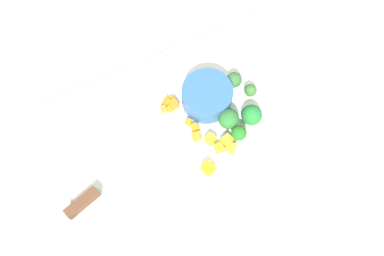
% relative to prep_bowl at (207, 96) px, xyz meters
% --- Properties ---
extents(ground_plane, '(4.00, 4.00, 0.00)m').
position_rel_prep_bowl_xyz_m(ground_plane, '(0.05, 0.04, -0.04)').
color(ground_plane, '#989891').
extents(cutting_board, '(0.52, 0.38, 0.01)m').
position_rel_prep_bowl_xyz_m(cutting_board, '(0.05, 0.04, -0.03)').
color(cutting_board, white).
rests_on(cutting_board, ground_plane).
extents(prep_bowl, '(0.10, 0.10, 0.05)m').
position_rel_prep_bowl_xyz_m(prep_bowl, '(0.00, 0.00, 0.00)').
color(prep_bowl, '#2E5B93').
rests_on(prep_bowl, cutting_board).
extents(chef_knife, '(0.31, 0.10, 0.02)m').
position_rel_prep_bowl_xyz_m(chef_knife, '(0.24, 0.07, -0.02)').
color(chef_knife, silver).
rests_on(chef_knife, cutting_board).
extents(carrot_dice_0, '(0.02, 0.02, 0.01)m').
position_rel_prep_bowl_xyz_m(carrot_dice_0, '(0.06, 0.03, -0.02)').
color(carrot_dice_0, orange).
rests_on(carrot_dice_0, cutting_board).
extents(carrot_dice_1, '(0.02, 0.02, 0.02)m').
position_rel_prep_bowl_xyz_m(carrot_dice_1, '(0.06, -0.02, -0.02)').
color(carrot_dice_1, orange).
rests_on(carrot_dice_1, cutting_board).
extents(carrot_dice_2, '(0.02, 0.02, 0.02)m').
position_rel_prep_bowl_xyz_m(carrot_dice_2, '(0.07, -0.03, -0.02)').
color(carrot_dice_2, orange).
rests_on(carrot_dice_2, cutting_board).
extents(carrot_dice_3, '(0.01, 0.02, 0.01)m').
position_rel_prep_bowl_xyz_m(carrot_dice_3, '(0.05, 0.05, -0.02)').
color(carrot_dice_3, orange).
rests_on(carrot_dice_3, cutting_board).
extents(carrot_dice_4, '(0.02, 0.02, 0.01)m').
position_rel_prep_bowl_xyz_m(carrot_dice_4, '(0.06, 0.06, -0.02)').
color(carrot_dice_4, orange).
rests_on(carrot_dice_4, cutting_board).
extents(carrot_dice_5, '(0.01, 0.01, 0.01)m').
position_rel_prep_bowl_xyz_m(carrot_dice_5, '(0.09, -0.02, -0.02)').
color(carrot_dice_5, orange).
rests_on(carrot_dice_5, cutting_board).
extents(carrot_dice_6, '(0.01, 0.01, 0.01)m').
position_rel_prep_bowl_xyz_m(carrot_dice_6, '(0.08, -0.02, -0.02)').
color(carrot_dice_6, orange).
rests_on(carrot_dice_6, cutting_board).
extents(carrot_dice_7, '(0.01, 0.01, 0.01)m').
position_rel_prep_bowl_xyz_m(carrot_dice_7, '(0.06, -0.04, -0.02)').
color(carrot_dice_7, orange).
rests_on(carrot_dice_7, cutting_board).
extents(pepper_dice_0, '(0.02, 0.02, 0.02)m').
position_rel_prep_bowl_xyz_m(pepper_dice_0, '(0.01, 0.10, -0.01)').
color(pepper_dice_0, yellow).
rests_on(pepper_dice_0, cutting_board).
extents(pepper_dice_1, '(0.02, 0.02, 0.02)m').
position_rel_prep_bowl_xyz_m(pepper_dice_1, '(0.03, 0.10, -0.02)').
color(pepper_dice_1, yellow).
rests_on(pepper_dice_1, cutting_board).
extents(pepper_dice_2, '(0.02, 0.02, 0.02)m').
position_rel_prep_bowl_xyz_m(pepper_dice_2, '(0.03, 0.08, -0.01)').
color(pepper_dice_2, yellow).
rests_on(pepper_dice_2, cutting_board).
extents(pepper_dice_3, '(0.03, 0.03, 0.02)m').
position_rel_prep_bowl_xyz_m(pepper_dice_3, '(0.07, 0.13, -0.01)').
color(pepper_dice_3, yellow).
rests_on(pepper_dice_3, cutting_board).
extents(pepper_dice_4, '(0.03, 0.03, 0.02)m').
position_rel_prep_bowl_xyz_m(pepper_dice_4, '(0.01, 0.11, -0.02)').
color(pepper_dice_4, yellow).
rests_on(pepper_dice_4, cutting_board).
extents(broccoli_floret_0, '(0.04, 0.04, 0.04)m').
position_rel_prep_bowl_xyz_m(broccoli_floret_0, '(-0.06, 0.07, -0.00)').
color(broccoli_floret_0, '#89AD64').
rests_on(broccoli_floret_0, cutting_board).
extents(broccoli_floret_1, '(0.03, 0.03, 0.04)m').
position_rel_prep_bowl_xyz_m(broccoli_floret_1, '(-0.02, 0.10, -0.00)').
color(broccoli_floret_1, '#97BE54').
rests_on(broccoli_floret_1, cutting_board).
extents(broccoli_floret_2, '(0.03, 0.03, 0.03)m').
position_rel_prep_bowl_xyz_m(broccoli_floret_2, '(-0.08, 0.03, -0.00)').
color(broccoli_floret_2, '#96BB5A').
rests_on(broccoli_floret_2, cutting_board).
extents(broccoli_floret_3, '(0.04, 0.04, 0.05)m').
position_rel_prep_bowl_xyz_m(broccoli_floret_3, '(-0.01, 0.06, 0.00)').
color(broccoli_floret_3, '#8ABA58').
rests_on(broccoli_floret_3, cutting_board).
extents(broccoli_floret_4, '(0.03, 0.03, 0.04)m').
position_rel_prep_bowl_xyz_m(broccoli_floret_4, '(-0.07, -0.01, -0.00)').
color(broccoli_floret_4, '#80B66A').
rests_on(broccoli_floret_4, cutting_board).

